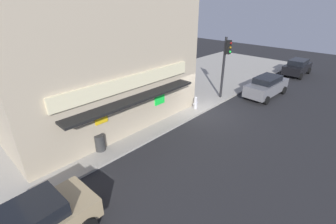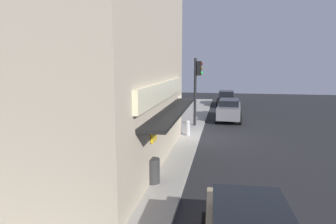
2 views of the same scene
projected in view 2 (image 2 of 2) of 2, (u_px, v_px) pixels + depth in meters
The scene contains 9 objects.
ground_plane at pixel (200, 137), 17.75m from camera, with size 56.33×56.33×0.00m, color #232326.
sidewalk at pixel (118, 133), 18.65m from camera, with size 37.55×10.16×0.12m, color #A39E93.
corner_building at pixel (77, 62), 12.81m from camera, with size 11.19×8.31×8.43m.
traffic_light at pixel (197, 82), 20.24m from camera, with size 0.32×0.58×4.54m.
fire_hydrant at pixel (188, 128), 17.67m from camera, with size 0.49×0.25×0.89m.
trash_can at pixel (153, 171), 10.61m from camera, with size 0.50×0.50×0.87m, color #2D2D2D.
pedestrian at pixel (158, 126), 15.67m from camera, with size 0.59×0.59×1.78m.
parked_car_black at pixel (226, 98), 30.80m from camera, with size 3.98×1.94×1.59m.
parked_car_grey at pixel (229, 109), 23.00m from camera, with size 4.47×2.06×1.62m.
Camera 2 is at (-17.36, -1.25, 4.25)m, focal length 32.33 mm.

